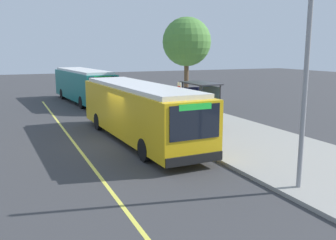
{
  "coord_description": "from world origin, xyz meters",
  "views": [
    {
      "loc": [
        17.79,
        -5.17,
        4.67
      ],
      "look_at": [
        2.9,
        1.29,
        1.62
      ],
      "focal_mm": 39.97,
      "sensor_mm": 36.0,
      "label": 1
    }
  ],
  "objects_px": {
    "transit_bus_second": "(84,85)",
    "route_sign_post": "(180,100)",
    "waiting_bench": "(204,114)",
    "pedestrian_commuter": "(204,114)",
    "transit_bus_main": "(138,110)"
  },
  "relations": [
    {
      "from": "transit_bus_main",
      "to": "pedestrian_commuter",
      "type": "distance_m",
      "value": 3.88
    },
    {
      "from": "pedestrian_commuter",
      "to": "route_sign_post",
      "type": "bearing_deg",
      "value": -103.86
    },
    {
      "from": "waiting_bench",
      "to": "pedestrian_commuter",
      "type": "relative_size",
      "value": 0.95
    },
    {
      "from": "transit_bus_second",
      "to": "transit_bus_main",
      "type": "bearing_deg",
      "value": -0.69
    },
    {
      "from": "transit_bus_main",
      "to": "route_sign_post",
      "type": "relative_size",
      "value": 4.2
    },
    {
      "from": "transit_bus_main",
      "to": "route_sign_post",
      "type": "bearing_deg",
      "value": 98.16
    },
    {
      "from": "transit_bus_second",
      "to": "waiting_bench",
      "type": "height_order",
      "value": "transit_bus_second"
    },
    {
      "from": "transit_bus_main",
      "to": "transit_bus_second",
      "type": "height_order",
      "value": "same"
    },
    {
      "from": "transit_bus_second",
      "to": "route_sign_post",
      "type": "xyz_separation_m",
      "value": [
        15.17,
        2.32,
        0.34
      ]
    },
    {
      "from": "waiting_bench",
      "to": "route_sign_post",
      "type": "relative_size",
      "value": 0.57
    },
    {
      "from": "route_sign_post",
      "to": "transit_bus_second",
      "type": "bearing_deg",
      "value": -171.29
    },
    {
      "from": "transit_bus_main",
      "to": "transit_bus_second",
      "type": "relative_size",
      "value": 1.06
    },
    {
      "from": "waiting_bench",
      "to": "route_sign_post",
      "type": "xyz_separation_m",
      "value": [
        2.15,
        -2.77,
        1.32
      ]
    },
    {
      "from": "transit_bus_second",
      "to": "route_sign_post",
      "type": "height_order",
      "value": "same"
    },
    {
      "from": "transit_bus_second",
      "to": "pedestrian_commuter",
      "type": "height_order",
      "value": "transit_bus_second"
    }
  ]
}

